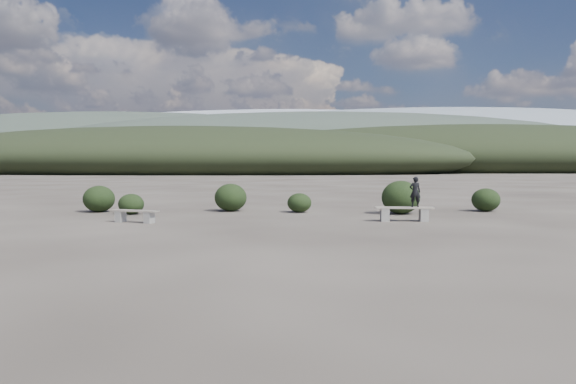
{
  "coord_description": "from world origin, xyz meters",
  "views": [
    {
      "loc": [
        1.29,
        -13.34,
        1.98
      ],
      "look_at": [
        0.4,
        3.5,
        1.1
      ],
      "focal_mm": 35.0,
      "sensor_mm": 36.0,
      "label": 1
    }
  ],
  "objects": [
    {
      "name": "shrub_f",
      "position": [
        -7.49,
        8.7,
        0.53
      ],
      "size": [
        1.25,
        1.25,
        1.06
      ],
      "primitive_type": "ellipsoid",
      "color": "black",
      "rests_on": "ground"
    },
    {
      "name": "shrub_b",
      "position": [
        -2.26,
        9.33,
        0.56
      ],
      "size": [
        1.32,
        1.32,
        1.13
      ],
      "primitive_type": "ellipsoid",
      "color": "black",
      "rests_on": "ground"
    },
    {
      "name": "bench_left",
      "position": [
        -4.75,
        4.83,
        0.25
      ],
      "size": [
        1.71,
        0.81,
        0.42
      ],
      "rotation": [
        0.0,
        0.0,
        -0.29
      ],
      "color": "slate",
      "rests_on": "ground"
    },
    {
      "name": "bench_right",
      "position": [
        4.22,
        5.7,
        0.3
      ],
      "size": [
        1.97,
        0.45,
        0.49
      ],
      "rotation": [
        0.0,
        0.0,
        0.02
      ],
      "color": "slate",
      "rests_on": "ground"
    },
    {
      "name": "shrub_c",
      "position": [
        0.56,
        8.92,
        0.39
      ],
      "size": [
        0.96,
        0.96,
        0.77
      ],
      "primitive_type": "ellipsoid",
      "color": "black",
      "rests_on": "ground"
    },
    {
      "name": "shrub_e",
      "position": [
        8.13,
        9.81,
        0.47
      ],
      "size": [
        1.13,
        1.13,
        0.94
      ],
      "primitive_type": "ellipsoid",
      "color": "black",
      "rests_on": "ground"
    },
    {
      "name": "shrub_a",
      "position": [
        -5.84,
        7.71,
        0.4
      ],
      "size": [
        0.97,
        0.97,
        0.8
      ],
      "primitive_type": "ellipsoid",
      "color": "black",
      "rests_on": "ground"
    },
    {
      "name": "mountain_ridges",
      "position": [
        -7.48,
        339.06,
        10.84
      ],
      "size": [
        500.0,
        400.0,
        56.0
      ],
      "color": "black",
      "rests_on": "ground"
    },
    {
      "name": "ground",
      "position": [
        0.0,
        0.0,
        0.0
      ],
      "size": [
        1200.0,
        1200.0,
        0.0
      ],
      "primitive_type": "plane",
      "color": "#322C27",
      "rests_on": "ground"
    },
    {
      "name": "shrub_d",
      "position": [
        4.5,
        8.45,
        0.65
      ],
      "size": [
        1.47,
        1.47,
        1.29
      ],
      "primitive_type": "ellipsoid",
      "color": "black",
      "rests_on": "ground"
    },
    {
      "name": "seated_person",
      "position": [
        4.57,
        5.71,
        1.0
      ],
      "size": [
        0.37,
        0.25,
        1.02
      ],
      "primitive_type": "imported",
      "rotation": [
        0.0,
        0.0,
        3.14
      ],
      "color": "black",
      "rests_on": "bench_right"
    }
  ]
}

